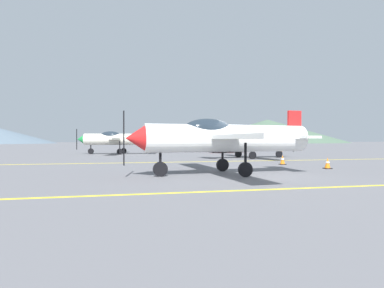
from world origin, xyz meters
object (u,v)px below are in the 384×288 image
car_sedan (227,146)px  traffic_cone_side (328,163)px  airplane_near (222,137)px  airplane_mid (251,139)px  airplane_far (117,139)px  traffic_cone_front (283,160)px

car_sedan → traffic_cone_side: (-1.55, -20.86, -0.56)m
airplane_near → car_sedan: bearing=70.7°
airplane_mid → car_sedan: size_ratio=2.09×
airplane_far → traffic_cone_side: 22.73m
airplane_near → traffic_cone_front: bearing=39.4°
airplane_near → airplane_mid: 12.58m
airplane_far → car_sedan: bearing=5.2°
airplane_mid → airplane_far: size_ratio=1.00×
traffic_cone_front → traffic_cone_side: 3.12m
airplane_near → airplane_mid: (6.06, 11.02, 0.00)m
airplane_near → traffic_cone_front: airplane_near is taller
airplane_near → airplane_mid: size_ratio=1.00×
airplane_near → traffic_cone_side: (6.24, 1.36, -1.34)m
car_sedan → traffic_cone_front: bearing=-98.0°
airplane_mid → traffic_cone_front: airplane_mid is taller
airplane_near → traffic_cone_side: 6.52m
traffic_cone_front → traffic_cone_side: (0.96, -2.97, 0.00)m
car_sedan → traffic_cone_side: bearing=-94.2°
traffic_cone_side → airplane_near: bearing=-167.7°
airplane_mid → traffic_cone_side: 9.76m
airplane_near → traffic_cone_side: bearing=12.3°
airplane_far → traffic_cone_side: bearing=-60.2°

